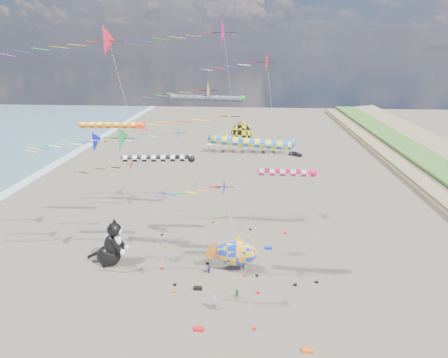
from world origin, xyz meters
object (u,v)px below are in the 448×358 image
cat_inflatable (110,242)px  child_green (237,294)px  person_adult (214,303)px  parked_car (295,154)px  fish_inflatable (236,253)px  child_blue (209,270)px

cat_inflatable → child_green: bearing=-15.4°
person_adult → parked_car: size_ratio=0.53×
person_adult → parked_car: person_adult is taller
cat_inflatable → parked_car: size_ratio=1.83×
child_green → person_adult: bearing=-104.9°
person_adult → parked_car: 55.30m
fish_inflatable → child_green: size_ratio=6.00×
cat_inflatable → parked_car: 53.84m
child_green → fish_inflatable: bearing=127.2°
child_blue → child_green: bearing=-110.7°
cat_inflatable → child_green: (15.05, -5.07, -2.39)m
fish_inflatable → child_green: (0.31, -4.73, -1.83)m
fish_inflatable → child_blue: size_ratio=6.58×
cat_inflatable → child_green: 16.06m
cat_inflatable → child_green: size_ratio=5.61×
parked_car → fish_inflatable: bearing=-171.6°
cat_inflatable → parked_car: bearing=63.1°
person_adult → child_green: (2.12, 1.89, -0.32)m
fish_inflatable → cat_inflatable: bearing=178.7°
person_adult → child_blue: bearing=72.5°
child_green → parked_car: 52.95m
child_green → child_blue: bearing=163.1°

